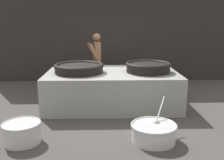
{
  "coord_description": "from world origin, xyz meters",
  "views": [
    {
      "loc": [
        -0.17,
        -6.16,
        2.04
      ],
      "look_at": [
        0.0,
        0.0,
        0.62
      ],
      "focal_mm": 42.0,
      "sensor_mm": 36.0,
      "label": 1
    }
  ],
  "objects_px": {
    "giant_wok_near": "(79,68)",
    "giant_wok_far": "(148,67)",
    "prep_bowl_meat": "(22,132)",
    "cook": "(97,60)",
    "prep_bowl_vegetables": "(154,132)"
  },
  "relations": [
    {
      "from": "cook",
      "to": "prep_bowl_vegetables",
      "type": "distance_m",
      "value": 3.67
    },
    {
      "from": "giant_wok_near",
      "to": "cook",
      "type": "height_order",
      "value": "cook"
    },
    {
      "from": "prep_bowl_meat",
      "to": "prep_bowl_vegetables",
      "type": "bearing_deg",
      "value": -0.21
    },
    {
      "from": "prep_bowl_vegetables",
      "to": "prep_bowl_meat",
      "type": "relative_size",
      "value": 1.48
    },
    {
      "from": "giant_wok_near",
      "to": "prep_bowl_meat",
      "type": "height_order",
      "value": "giant_wok_near"
    },
    {
      "from": "prep_bowl_meat",
      "to": "cook",
      "type": "bearing_deg",
      "value": 71.13
    },
    {
      "from": "giant_wok_far",
      "to": "cook",
      "type": "height_order",
      "value": "cook"
    },
    {
      "from": "giant_wok_near",
      "to": "prep_bowl_vegetables",
      "type": "height_order",
      "value": "giant_wok_near"
    },
    {
      "from": "cook",
      "to": "prep_bowl_vegetables",
      "type": "bearing_deg",
      "value": 97.5
    },
    {
      "from": "giant_wok_far",
      "to": "prep_bowl_meat",
      "type": "height_order",
      "value": "giant_wok_far"
    },
    {
      "from": "cook",
      "to": "giant_wok_near",
      "type": "bearing_deg",
      "value": 66.68
    },
    {
      "from": "giant_wok_far",
      "to": "prep_bowl_meat",
      "type": "distance_m",
      "value": 3.19
    },
    {
      "from": "giant_wok_near",
      "to": "cook",
      "type": "xyz_separation_m",
      "value": [
        0.37,
        1.53,
        -0.04
      ]
    },
    {
      "from": "giant_wok_near",
      "to": "giant_wok_far",
      "type": "xyz_separation_m",
      "value": [
        1.63,
        0.02,
        0.01
      ]
    },
    {
      "from": "giant_wok_far",
      "to": "prep_bowl_vegetables",
      "type": "distance_m",
      "value": 2.09
    }
  ]
}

